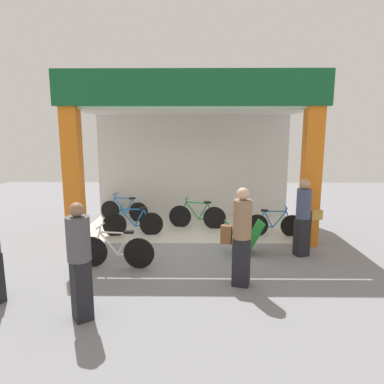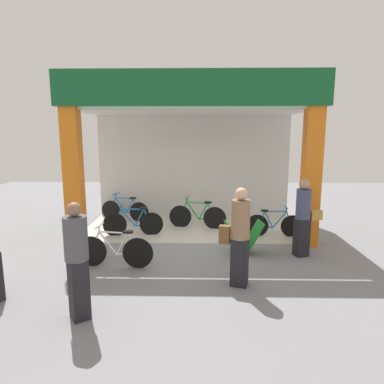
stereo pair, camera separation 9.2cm
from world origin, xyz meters
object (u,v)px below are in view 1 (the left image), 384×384
(bicycle_inside_0, at_px, (197,216))
(pedestrian_0, at_px, (241,236))
(pedestrian_2, at_px, (304,216))
(pedestrian_3, at_px, (79,260))
(bicycle_inside_2, at_px, (274,224))
(bicycle_inside_1, at_px, (133,223))
(bicycle_parked_0, at_px, (116,251))
(bicycle_inside_3, at_px, (124,210))
(sandwich_board_sign, at_px, (244,238))

(bicycle_inside_0, distance_m, pedestrian_0, 3.66)
(pedestrian_2, distance_m, pedestrian_3, 4.74)
(bicycle_inside_0, relative_size, pedestrian_2, 0.93)
(bicycle_inside_0, xyz_separation_m, bicycle_inside_2, (1.98, -0.73, -0.03))
(pedestrian_2, relative_size, pedestrian_3, 0.99)
(bicycle_inside_1, xyz_separation_m, bicycle_parked_0, (0.03, -2.06, 0.00))
(pedestrian_3, bearing_deg, bicycle_inside_1, 89.62)
(bicycle_inside_2, height_order, pedestrian_2, pedestrian_2)
(bicycle_inside_3, bearing_deg, bicycle_inside_0, -18.79)
(bicycle_parked_0, xyz_separation_m, pedestrian_2, (3.92, 0.72, 0.53))
(bicycle_inside_3, bearing_deg, sandwich_board_sign, -40.26)
(bicycle_inside_1, distance_m, bicycle_parked_0, 2.06)
(pedestrian_0, bearing_deg, bicycle_inside_3, 124.47)
(bicycle_inside_0, distance_m, pedestrian_3, 4.97)
(pedestrian_2, bearing_deg, bicycle_parked_0, -169.62)
(pedestrian_0, height_order, pedestrian_3, pedestrian_0)
(sandwich_board_sign, relative_size, pedestrian_2, 0.51)
(bicycle_inside_0, relative_size, pedestrian_0, 0.91)
(bicycle_parked_0, distance_m, pedestrian_3, 1.95)
(bicycle_inside_2, relative_size, bicycle_parked_0, 0.93)
(bicycle_inside_2, distance_m, pedestrian_0, 3.13)
(bicycle_inside_3, bearing_deg, bicycle_inside_2, -19.42)
(bicycle_inside_3, distance_m, sandwich_board_sign, 4.22)
(bicycle_inside_0, xyz_separation_m, bicycle_inside_3, (-2.20, 0.75, -0.02))
(bicycle_inside_3, bearing_deg, bicycle_parked_0, -80.88)
(bicycle_inside_2, relative_size, sandwich_board_sign, 1.68)
(bicycle_inside_1, bearing_deg, pedestrian_3, -90.38)
(bicycle_inside_1, relative_size, bicycle_inside_2, 1.06)
(pedestrian_2, height_order, pedestrian_3, pedestrian_3)
(bicycle_inside_0, bearing_deg, pedestrian_3, -109.94)
(sandwich_board_sign, relative_size, pedestrian_3, 0.50)
(pedestrian_2, bearing_deg, pedestrian_0, -136.20)
(sandwich_board_sign, xyz_separation_m, pedestrian_3, (-2.71, -2.67, 0.52))
(bicycle_parked_0, bearing_deg, sandwich_board_sign, 16.70)
(pedestrian_2, bearing_deg, sandwich_board_sign, 176.42)
(bicycle_parked_0, bearing_deg, bicycle_inside_2, 29.62)
(bicycle_inside_3, distance_m, pedestrian_2, 5.32)
(bicycle_inside_3, xyz_separation_m, bicycle_parked_0, (0.57, -3.53, 0.01))
(bicycle_inside_0, bearing_deg, bicycle_inside_3, 161.21)
(bicycle_inside_1, bearing_deg, sandwich_board_sign, -25.13)
(bicycle_parked_0, relative_size, sandwich_board_sign, 1.80)
(bicycle_parked_0, bearing_deg, bicycle_inside_1, 90.75)
(bicycle_inside_2, height_order, bicycle_inside_3, bicycle_inside_3)
(bicycle_inside_1, height_order, pedestrian_3, pedestrian_3)
(bicycle_inside_2, bearing_deg, pedestrian_3, -133.07)
(pedestrian_0, bearing_deg, sandwich_board_sign, 79.83)
(bicycle_parked_0, bearing_deg, pedestrian_2, 10.38)
(bicycle_inside_0, height_order, bicycle_inside_3, bicycle_inside_0)
(pedestrian_3, bearing_deg, sandwich_board_sign, 44.52)
(bicycle_inside_3, height_order, pedestrian_0, pedestrian_0)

